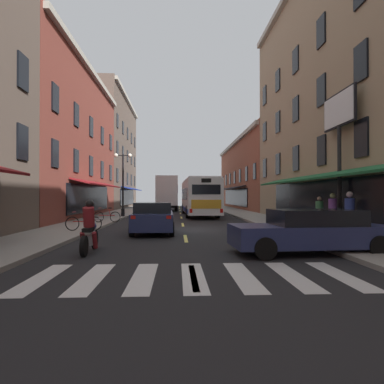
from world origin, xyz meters
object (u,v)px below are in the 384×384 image
object	(u,v)px
sedan_far	(171,203)
pedestrian_far	(319,213)
bicycle_mid	(84,223)
billboard_sign	(339,126)
transit_bus	(199,197)
bicycle_near	(107,216)
street_lamp_twin	(123,181)
pedestrian_near	(333,212)
pedestrian_mid	(350,214)
sedan_mid	(311,231)
motorcycle_rider	(90,230)
box_truck	(167,194)
sedan_near	(153,217)

from	to	relation	value
sedan_far	pedestrian_far	world-z (taller)	pedestrian_far
sedan_far	bicycle_mid	distance (m)	35.53
billboard_sign	transit_bus	xyz separation A→B (m)	(-5.47, 14.48, -3.29)
bicycle_near	street_lamp_twin	world-z (taller)	street_lamp_twin
bicycle_mid	pedestrian_near	distance (m)	11.42
sedan_far	street_lamp_twin	xyz separation A→B (m)	(-3.37, -24.50, 2.22)
billboard_sign	bicycle_mid	world-z (taller)	billboard_sign
transit_bus	bicycle_near	xyz separation A→B (m)	(-6.26, -8.63, -1.19)
pedestrian_mid	street_lamp_twin	distance (m)	18.06
sedan_mid	pedestrian_far	size ratio (longest dim) A/B	3.04
motorcycle_rider	street_lamp_twin	world-z (taller)	street_lamp_twin
motorcycle_rider	bicycle_near	size ratio (longest dim) A/B	1.21
sedan_mid	pedestrian_near	distance (m)	5.30
sedan_mid	sedan_far	xyz separation A→B (m)	(-5.06, 41.10, 0.01)
box_truck	street_lamp_twin	world-z (taller)	street_lamp_twin
sedan_mid	pedestrian_mid	world-z (taller)	pedestrian_mid
billboard_sign	bicycle_near	size ratio (longest dim) A/B	3.73
sedan_near	sedan_far	distance (m)	35.28
sedan_far	pedestrian_mid	world-z (taller)	pedestrian_mid
transit_bus	street_lamp_twin	bearing A→B (deg)	-157.28
sedan_near	motorcycle_rider	bearing A→B (deg)	-106.69
bicycle_near	motorcycle_rider	bearing A→B (deg)	-81.13
sedan_mid	transit_bus	bearing A→B (deg)	96.46
transit_bus	pedestrian_far	xyz separation A→B (m)	(5.02, -13.36, -0.73)
transit_bus	sedan_mid	distance (m)	19.36
motorcycle_rider	bicycle_near	world-z (taller)	motorcycle_rider
sedan_near	pedestrian_near	size ratio (longest dim) A/B	2.43
street_lamp_twin	box_truck	bearing A→B (deg)	75.83
transit_bus	pedestrian_far	distance (m)	14.29
box_truck	pedestrian_far	distance (m)	24.49
billboard_sign	pedestrian_near	distance (m)	3.94
pedestrian_mid	bicycle_mid	bearing A→B (deg)	-0.40
bicycle_mid	sedan_far	bearing A→B (deg)	84.44
sedan_near	bicycle_mid	bearing A→B (deg)	-178.53
box_truck	pedestrian_far	bearing A→B (deg)	-70.51
sedan_near	bicycle_near	xyz separation A→B (m)	(-3.19, 4.77, -0.24)
sedan_mid	bicycle_near	bearing A→B (deg)	128.54
sedan_far	bicycle_near	xyz separation A→B (m)	(-3.37, -30.51, -0.20)
billboard_sign	bicycle_mid	xyz separation A→B (m)	(-11.79, 1.00, -4.47)
pedestrian_near	sedan_far	bearing A→B (deg)	-62.08
transit_bus	box_truck	world-z (taller)	box_truck
billboard_sign	box_truck	size ratio (longest dim) A/B	0.87
pedestrian_far	street_lamp_twin	size ratio (longest dim) A/B	0.32
billboard_sign	pedestrian_mid	bearing A→B (deg)	-108.72
bicycle_near	pedestrian_far	xyz separation A→B (m)	(11.28, -4.74, 0.46)
sedan_mid	pedestrian_near	size ratio (longest dim) A/B	2.77
sedan_near	bicycle_near	bearing A→B (deg)	123.74
billboard_sign	street_lamp_twin	world-z (taller)	billboard_sign
sedan_far	pedestrian_far	xyz separation A→B (m)	(7.91, -35.25, 0.25)
box_truck	sedan_mid	xyz separation A→B (m)	(5.32, -28.92, -1.32)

